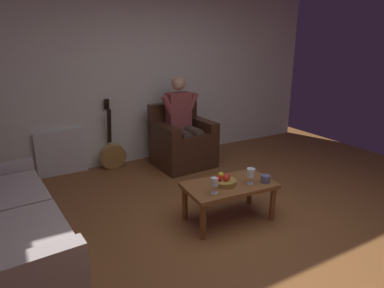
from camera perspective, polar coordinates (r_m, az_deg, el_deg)
The scene contains 11 objects.
ground_plane at distance 3.40m, azimuth 11.28°, elevation -15.48°, with size 6.68×6.68×0.00m, color brown.
wall_back at distance 5.20m, azimuth -7.78°, elevation 11.14°, with size 5.97×0.06×2.54m, color white.
armchair at distance 5.01m, azimuth -1.64°, elevation 0.13°, with size 0.82×0.76×0.90m.
person_seated at distance 4.89m, azimuth -1.51°, elevation 4.12°, with size 0.62×0.59×1.30m.
coffee_table at distance 3.53m, azimuth 6.23°, elevation -7.58°, with size 0.95×0.58×0.41m.
guitar at distance 5.03m, azimuth -13.16°, elevation -1.60°, with size 0.37×0.24×1.01m.
radiator at distance 5.00m, azimuth -21.04°, elevation -1.40°, with size 0.66×0.06×0.62m, color white.
wine_glass_near at distance 3.49m, azimuth 9.82°, elevation -4.89°, with size 0.09×0.09×0.17m.
wine_glass_far at distance 3.24m, azimuth 3.81°, elevation -6.57°, with size 0.07×0.07×0.16m.
fruit_bowl at distance 3.47m, azimuth 5.37°, elevation -6.12°, with size 0.24×0.24×0.11m.
candle_jar at distance 3.58m, azimuth 12.21°, elevation -5.73°, with size 0.09×0.09×0.07m, color slate.
Camera 1 is at (1.94, 2.11, 1.83)m, focal length 31.81 mm.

